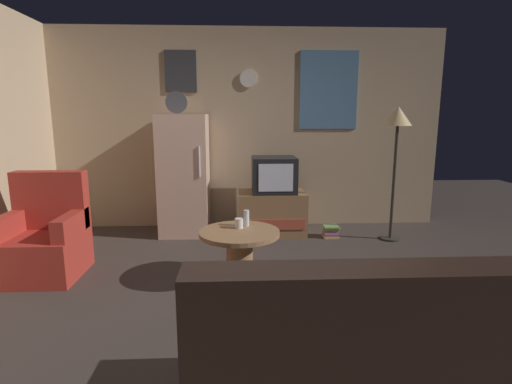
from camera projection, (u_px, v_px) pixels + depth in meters
ground_plane at (254, 307)px, 3.14m from camera, size 12.00×12.00×0.00m
wall_with_art at (246, 129)px, 5.29m from camera, size 5.20×0.12×2.60m
fridge at (184, 175)px, 4.98m from camera, size 0.60×0.62×1.77m
tv_stand at (272, 213)px, 5.03m from camera, size 0.84×0.53×0.54m
crt_tv at (274, 175)px, 4.94m from camera, size 0.54×0.51×0.44m
standing_lamp at (397, 127)px, 4.59m from camera, size 0.32×0.32×1.59m
coffee_table at (240, 256)px, 3.57m from camera, size 0.72×0.72×0.48m
wine_glass at (246, 218)px, 3.67m from camera, size 0.05×0.05×0.15m
mug_ceramic_white at (239, 223)px, 3.60m from camera, size 0.08×0.08×0.09m
armchair at (45, 240)px, 3.72m from camera, size 0.68×0.68×0.96m
couch at (374, 372)px, 1.85m from camera, size 1.70×0.80×0.92m
book_stack at (331, 231)px, 4.91m from camera, size 0.21×0.18×0.15m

